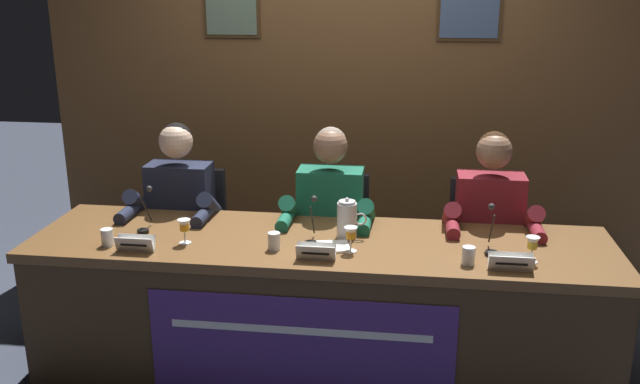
{
  "coord_description": "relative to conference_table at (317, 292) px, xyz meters",
  "views": [
    {
      "loc": [
        0.42,
        -3.21,
        1.99
      ],
      "look_at": [
        0.0,
        0.0,
        0.99
      ],
      "focal_mm": 38.84,
      "sensor_mm": 36.0,
      "label": 1
    }
  ],
  "objects": [
    {
      "name": "water_cup_left",
      "position": [
        -1.02,
        -0.11,
        0.28
      ],
      "size": [
        0.06,
        0.06,
        0.08
      ],
      "color": "silver",
      "rests_on": "conference_table"
    },
    {
      "name": "panelist_right",
      "position": [
        0.87,
        0.47,
        0.21
      ],
      "size": [
        0.51,
        0.48,
        1.22
      ],
      "color": "black",
      "rests_on": "ground_plane"
    },
    {
      "name": "ground_plane",
      "position": [
        0.0,
        0.11,
        -0.5
      ],
      "size": [
        12.0,
        12.0,
        0.0
      ],
      "primitive_type": "plane",
      "color": "#383D4C"
    },
    {
      "name": "chair_center",
      "position": [
        0.0,
        0.67,
        -0.07
      ],
      "size": [
        0.44,
        0.45,
        0.89
      ],
      "color": "black",
      "rests_on": "ground_plane"
    },
    {
      "name": "chair_left",
      "position": [
        -0.87,
        0.67,
        -0.07
      ],
      "size": [
        0.44,
        0.45,
        0.89
      ],
      "color": "black",
      "rests_on": "ground_plane"
    },
    {
      "name": "document_stack_center",
      "position": [
        0.05,
        -0.0,
        0.24
      ],
      "size": [
        0.24,
        0.19,
        0.01
      ],
      "color": "white",
      "rests_on": "conference_table"
    },
    {
      "name": "microphone_right",
      "position": [
        0.83,
        0.05,
        0.31
      ],
      "size": [
        0.06,
        0.17,
        0.22
      ],
      "color": "black",
      "rests_on": "conference_table"
    },
    {
      "name": "water_cup_center",
      "position": [
        -0.2,
        -0.05,
        0.28
      ],
      "size": [
        0.06,
        0.06,
        0.08
      ],
      "color": "silver",
      "rests_on": "conference_table"
    },
    {
      "name": "microphone_left",
      "position": [
        -0.91,
        0.12,
        0.31
      ],
      "size": [
        0.06,
        0.17,
        0.22
      ],
      "color": "black",
      "rests_on": "conference_table"
    },
    {
      "name": "juice_glass_right",
      "position": [
        1.0,
        -0.05,
        0.32
      ],
      "size": [
        0.06,
        0.06,
        0.12
      ],
      "color": "white",
      "rests_on": "conference_table"
    },
    {
      "name": "juice_glass_center",
      "position": [
        0.17,
        -0.03,
        0.32
      ],
      "size": [
        0.06,
        0.06,
        0.12
      ],
      "color": "white",
      "rests_on": "conference_table"
    },
    {
      "name": "panelist_left",
      "position": [
        -0.87,
        0.47,
        0.21
      ],
      "size": [
        0.51,
        0.48,
        1.22
      ],
      "color": "black",
      "rests_on": "ground_plane"
    },
    {
      "name": "panelist_center",
      "position": [
        0.0,
        0.47,
        0.21
      ],
      "size": [
        0.51,
        0.48,
        1.22
      ],
      "color": "black",
      "rests_on": "ground_plane"
    },
    {
      "name": "nameplate_left",
      "position": [
        -0.85,
        -0.17,
        0.28
      ],
      "size": [
        0.19,
        0.06,
        0.08
      ],
      "color": "white",
      "rests_on": "conference_table"
    },
    {
      "name": "water_pitcher_central",
      "position": [
        0.13,
        0.16,
        0.33
      ],
      "size": [
        0.15,
        0.1,
        0.21
      ],
      "color": "silver",
      "rests_on": "conference_table"
    },
    {
      "name": "wall_back_panelled",
      "position": [
        0.0,
        1.55,
        0.8
      ],
      "size": [
        4.11,
        0.14,
        2.6
      ],
      "color": "brown",
      "rests_on": "ground_plane"
    },
    {
      "name": "microphone_center",
      "position": [
        -0.03,
        0.06,
        0.31
      ],
      "size": [
        0.06,
        0.17,
        0.22
      ],
      "color": "black",
      "rests_on": "conference_table"
    },
    {
      "name": "nameplate_right",
      "position": [
        0.9,
        -0.16,
        0.28
      ],
      "size": [
        0.2,
        0.06,
        0.08
      ],
      "color": "white",
      "rests_on": "conference_table"
    },
    {
      "name": "chair_right",
      "position": [
        0.87,
        0.67,
        -0.07
      ],
      "size": [
        0.44,
        0.45,
        0.89
      ],
      "color": "black",
      "rests_on": "ground_plane"
    },
    {
      "name": "conference_table",
      "position": [
        0.0,
        0.0,
        0.0
      ],
      "size": [
        2.91,
        0.77,
        0.74
      ],
      "color": "brown",
      "rests_on": "ground_plane"
    },
    {
      "name": "water_cup_right",
      "position": [
        0.71,
        -0.11,
        0.28
      ],
      "size": [
        0.06,
        0.06,
        0.08
      ],
      "color": "silver",
      "rests_on": "conference_table"
    },
    {
      "name": "juice_glass_left",
      "position": [
        -0.65,
        -0.03,
        0.32
      ],
      "size": [
        0.06,
        0.06,
        0.12
      ],
      "color": "white",
      "rests_on": "conference_table"
    },
    {
      "name": "nameplate_center",
      "position": [
        0.02,
        -0.16,
        0.28
      ],
      "size": [
        0.18,
        0.06,
        0.08
      ],
      "color": "white",
      "rests_on": "conference_table"
    }
  ]
}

